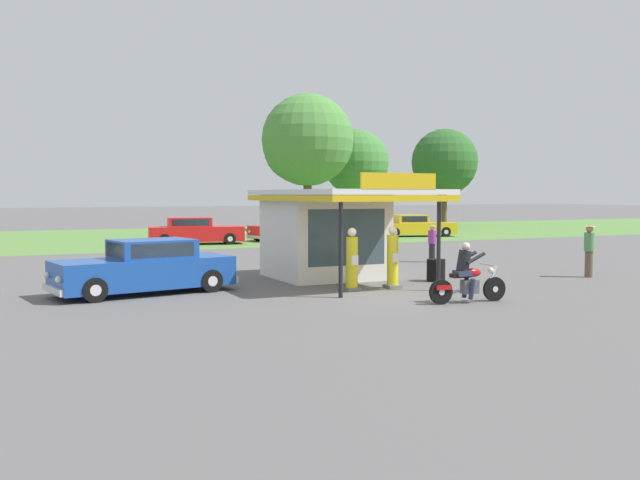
{
  "coord_description": "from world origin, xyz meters",
  "views": [
    {
      "loc": [
        -9.72,
        -16.53,
        2.8
      ],
      "look_at": [
        -0.54,
        2.88,
        1.4
      ],
      "focal_mm": 38.79,
      "sensor_mm": 36.0,
      "label": 1
    }
  ],
  "objects_px": {
    "featured_classic_sedan": "(145,268)",
    "parked_car_back_row_far_left": "(195,232)",
    "bystander_chatting_near_pumps": "(589,249)",
    "bystander_leaning_by_kiosk": "(432,243)",
    "bystander_standing_back_lot": "(358,238)",
    "parked_car_back_row_far_right": "(416,227)",
    "bystander_strolling_foreground": "(384,230)",
    "parked_car_back_row_centre": "(287,229)",
    "spare_tire_stack": "(436,270)",
    "gas_pump_offside": "(393,260)",
    "motorcycle_with_rider": "(467,278)",
    "gas_pump_nearside": "(352,262)",
    "bystander_admiring_sedan": "(370,232)"
  },
  "relations": [
    {
      "from": "motorcycle_with_rider",
      "to": "bystander_leaning_by_kiosk",
      "type": "relative_size",
      "value": 1.47
    },
    {
      "from": "bystander_standing_back_lot",
      "to": "bystander_leaning_by_kiosk",
      "type": "bearing_deg",
      "value": -73.91
    },
    {
      "from": "motorcycle_with_rider",
      "to": "spare_tire_stack",
      "type": "distance_m",
      "value": 4.51
    },
    {
      "from": "gas_pump_offside",
      "to": "gas_pump_nearside",
      "type": "bearing_deg",
      "value": -180.0
    },
    {
      "from": "parked_car_back_row_far_left",
      "to": "bystander_leaning_by_kiosk",
      "type": "bearing_deg",
      "value": -66.88
    },
    {
      "from": "bystander_standing_back_lot",
      "to": "gas_pump_offside",
      "type": "bearing_deg",
      "value": -113.14
    },
    {
      "from": "parked_car_back_row_centre",
      "to": "bystander_strolling_foreground",
      "type": "relative_size",
      "value": 3.24
    },
    {
      "from": "featured_classic_sedan",
      "to": "spare_tire_stack",
      "type": "bearing_deg",
      "value": -7.67
    },
    {
      "from": "gas_pump_offside",
      "to": "bystander_standing_back_lot",
      "type": "xyz_separation_m",
      "value": [
        4.48,
        10.49,
        -0.07
      ]
    },
    {
      "from": "featured_classic_sedan",
      "to": "bystander_leaning_by_kiosk",
      "type": "relative_size",
      "value": 3.48
    },
    {
      "from": "gas_pump_nearside",
      "to": "parked_car_back_row_centre",
      "type": "relative_size",
      "value": 0.36
    },
    {
      "from": "bystander_strolling_foreground",
      "to": "spare_tire_stack",
      "type": "distance_m",
      "value": 16.35
    },
    {
      "from": "bystander_standing_back_lot",
      "to": "bystander_chatting_near_pumps",
      "type": "xyz_separation_m",
      "value": [
        3.01,
        -10.98,
        0.17
      ]
    },
    {
      "from": "featured_classic_sedan",
      "to": "spare_tire_stack",
      "type": "distance_m",
      "value": 9.18
    },
    {
      "from": "parked_car_back_row_centre",
      "to": "parked_car_back_row_far_left",
      "type": "relative_size",
      "value": 0.91
    },
    {
      "from": "gas_pump_offside",
      "to": "bystander_strolling_foreground",
      "type": "relative_size",
      "value": 1.18
    },
    {
      "from": "gas_pump_nearside",
      "to": "bystander_strolling_foreground",
      "type": "relative_size",
      "value": 1.16
    },
    {
      "from": "bystander_leaning_by_kiosk",
      "to": "bystander_standing_back_lot",
      "type": "bearing_deg",
      "value": 106.09
    },
    {
      "from": "bystander_chatting_near_pumps",
      "to": "spare_tire_stack",
      "type": "bearing_deg",
      "value": 166.25
    },
    {
      "from": "parked_car_back_row_centre",
      "to": "bystander_strolling_foreground",
      "type": "bearing_deg",
      "value": -61.0
    },
    {
      "from": "parked_car_back_row_far_right",
      "to": "bystander_strolling_foreground",
      "type": "bearing_deg",
      "value": -135.1
    },
    {
      "from": "bystander_leaning_by_kiosk",
      "to": "parked_car_back_row_far_right",
      "type": "bearing_deg",
      "value": 59.0
    },
    {
      "from": "parked_car_back_row_centre",
      "to": "parked_car_back_row_far_right",
      "type": "height_order",
      "value": "parked_car_back_row_centre"
    },
    {
      "from": "motorcycle_with_rider",
      "to": "parked_car_back_row_centre",
      "type": "height_order",
      "value": "motorcycle_with_rider"
    },
    {
      "from": "spare_tire_stack",
      "to": "bystander_admiring_sedan",
      "type": "bearing_deg",
      "value": 69.76
    },
    {
      "from": "parked_car_back_row_far_right",
      "to": "spare_tire_stack",
      "type": "bearing_deg",
      "value": -121.63
    },
    {
      "from": "gas_pump_nearside",
      "to": "gas_pump_offside",
      "type": "bearing_deg",
      "value": 0.0
    },
    {
      "from": "bystander_standing_back_lot",
      "to": "bystander_strolling_foreground",
      "type": "height_order",
      "value": "bystander_strolling_foreground"
    },
    {
      "from": "bystander_chatting_near_pumps",
      "to": "parked_car_back_row_far_right",
      "type": "bearing_deg",
      "value": 71.31
    },
    {
      "from": "parked_car_back_row_centre",
      "to": "parked_car_back_row_far_left",
      "type": "height_order",
      "value": "parked_car_back_row_centre"
    },
    {
      "from": "gas_pump_nearside",
      "to": "featured_classic_sedan",
      "type": "height_order",
      "value": "gas_pump_nearside"
    },
    {
      "from": "bystander_admiring_sedan",
      "to": "bystander_strolling_foreground",
      "type": "distance_m",
      "value": 3.1
    },
    {
      "from": "bystander_chatting_near_pumps",
      "to": "gas_pump_nearside",
      "type": "bearing_deg",
      "value": 176.82
    },
    {
      "from": "bystander_chatting_near_pumps",
      "to": "bystander_leaning_by_kiosk",
      "type": "bearing_deg",
      "value": 104.86
    },
    {
      "from": "parked_car_back_row_centre",
      "to": "featured_classic_sedan",
      "type": "bearing_deg",
      "value": -122.52
    },
    {
      "from": "gas_pump_nearside",
      "to": "gas_pump_offside",
      "type": "relative_size",
      "value": 0.98
    },
    {
      "from": "parked_car_back_row_far_right",
      "to": "spare_tire_stack",
      "type": "distance_m",
      "value": 24.52
    },
    {
      "from": "bystander_leaning_by_kiosk",
      "to": "spare_tire_stack",
      "type": "relative_size",
      "value": 2.13
    },
    {
      "from": "bystander_admiring_sedan",
      "to": "spare_tire_stack",
      "type": "distance_m",
      "value": 13.47
    },
    {
      "from": "gas_pump_nearside",
      "to": "parked_car_back_row_centre",
      "type": "xyz_separation_m",
      "value": [
        6.98,
        21.73,
        -0.15
      ]
    },
    {
      "from": "parked_car_back_row_far_left",
      "to": "bystander_leaning_by_kiosk",
      "type": "relative_size",
      "value": 3.72
    },
    {
      "from": "gas_pump_nearside",
      "to": "bystander_admiring_sedan",
      "type": "distance_m",
      "value": 15.74
    },
    {
      "from": "motorcycle_with_rider",
      "to": "featured_classic_sedan",
      "type": "bearing_deg",
      "value": 143.61
    },
    {
      "from": "motorcycle_with_rider",
      "to": "parked_car_back_row_far_left",
      "type": "xyz_separation_m",
      "value": [
        -0.74,
        24.01,
        0.06
      ]
    },
    {
      "from": "parked_car_back_row_far_right",
      "to": "bystander_strolling_foreground",
      "type": "xyz_separation_m",
      "value": [
        -6.04,
        -6.02,
        0.17
      ]
    },
    {
      "from": "motorcycle_with_rider",
      "to": "parked_car_back_row_far_left",
      "type": "distance_m",
      "value": 24.03
    },
    {
      "from": "gas_pump_nearside",
      "to": "bystander_strolling_foreground",
      "type": "height_order",
      "value": "gas_pump_nearside"
    },
    {
      "from": "motorcycle_with_rider",
      "to": "bystander_admiring_sedan",
      "type": "relative_size",
      "value": 1.35
    },
    {
      "from": "featured_classic_sedan",
      "to": "parked_car_back_row_far_left",
      "type": "height_order",
      "value": "featured_classic_sedan"
    },
    {
      "from": "bystander_standing_back_lot",
      "to": "bystander_admiring_sedan",
      "type": "bearing_deg",
      "value": 51.98
    }
  ]
}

